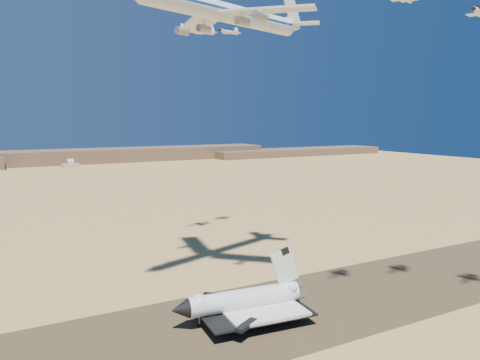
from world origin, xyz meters
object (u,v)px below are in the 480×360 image
chase_jet_d (201,31)px  crew_b (283,318)px  crew_c (273,319)px  chase_jet_e (229,32)px  shuttle (243,302)px  carrier_747 (221,12)px  crew_a (283,320)px

chase_jet_d → crew_b: bearing=-108.2°
crew_c → chase_jet_e: chase_jet_e is taller
chase_jet_e → crew_c: bearing=-130.1°
shuttle → crew_c: 10.07m
crew_c → chase_jet_e: bearing=-71.8°
shuttle → crew_c: shuttle is taller
carrier_747 → crew_c: carrier_747 is taller
crew_a → chase_jet_e: chase_jet_e is taller
shuttle → crew_b: size_ratio=25.18×
crew_c → chase_jet_e: size_ratio=0.13×
crew_b → chase_jet_e: (30.52, 92.82, 98.70)m
crew_a → crew_c: bearing=76.7°
shuttle → chase_jet_e: size_ratio=2.89×
carrier_747 → crew_c: size_ratio=42.65×
crew_b → crew_c: 3.22m
carrier_747 → crew_b: size_ratio=47.75×
crew_a → chase_jet_d: 130.31m
crew_c → chase_jet_e: 139.14m
crew_c → chase_jet_d: (16.10, 85.30, 96.10)m
crew_b → chase_jet_d: chase_jet_d is taller
shuttle → chase_jet_e: (40.45, 86.32, 94.07)m
carrier_747 → shuttle: bearing=-122.5°
shuttle → crew_a: (9.08, -7.40, -4.63)m
crew_c → carrier_747: bearing=-51.2°
crew_a → crew_c: crew_c is taller
crew_b → crew_c: (-3.16, 0.60, 0.10)m
shuttle → chase_jet_e: chase_jet_e is taller
carrier_747 → chase_jet_e: 69.27m
shuttle → crew_b: bearing=-27.8°
shuttle → chase_jet_e: 133.92m
crew_a → shuttle: bearing=70.6°
crew_b → chase_jet_d: size_ratio=0.10×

